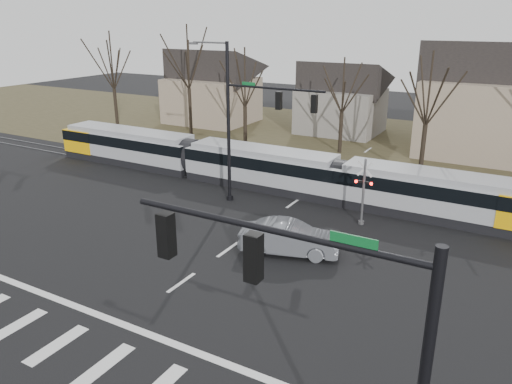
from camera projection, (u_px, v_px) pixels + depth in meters
The scene contains 15 objects.
ground at pixel (153, 303), 21.33m from camera, with size 140.00×140.00×0.00m, color black.
grass_verge at pixel (374, 145), 47.62m from camera, with size 140.00×28.00×0.01m, color #38331E.
crosswalk at pixel (79, 355), 18.04m from camera, with size 27.00×2.60×0.01m.
stop_line at pixel (123, 324), 19.85m from camera, with size 28.00×0.35×0.01m, color silver.
lane_dashes at pixel (306, 194), 34.47m from camera, with size 0.18×30.00×0.01m.
rail_pair at pixel (305, 195), 34.30m from camera, with size 90.00×1.52×0.06m.
tram at pixel (261, 166), 35.63m from camera, with size 37.45×2.78×2.84m.
sedan at pixel (289, 238), 25.61m from camera, with size 5.40×3.20×1.68m, color slate.
signal_pole_near_right at pixel (327, 354), 10.00m from camera, with size 6.72×0.44×8.00m.
signal_pole_far at pixel (250, 118), 30.84m from camera, with size 9.28×0.44×10.20m.
rail_crossing_signal at pixel (363, 194), 28.90m from camera, with size 1.08×0.36×4.00m.
tree_row at pixel (381, 104), 40.11m from camera, with size 59.20×7.20×10.00m.
house_a at pixel (211, 83), 57.08m from camera, with size 9.72×8.64×8.60m.
house_b at pixel (342, 95), 51.92m from camera, with size 8.64×7.56×7.65m.
house_c at pixel (486, 96), 42.53m from camera, with size 10.80×8.64×10.10m.
Camera 1 is at (12.99, -13.98, 11.54)m, focal length 35.00 mm.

